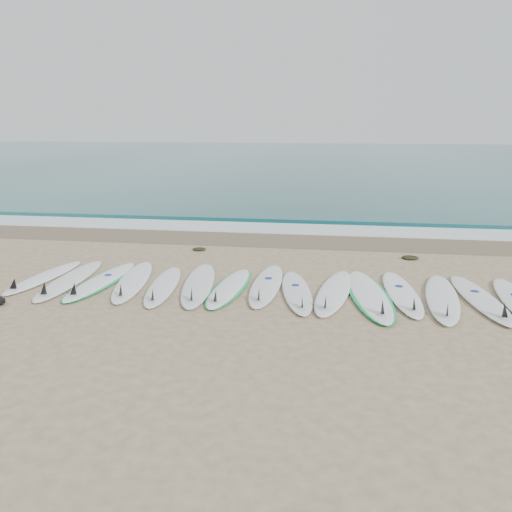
# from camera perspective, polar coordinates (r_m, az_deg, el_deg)

# --- Properties ---
(ground) EXTENTS (120.00, 120.00, 0.00)m
(ground) POSITION_cam_1_polar(r_m,az_deg,el_deg) (9.68, 0.94, -3.84)
(ground) COLOR #9C8665
(ocean) EXTENTS (120.00, 55.00, 0.03)m
(ocean) POSITION_cam_1_polar(r_m,az_deg,el_deg) (41.71, 6.68, 10.93)
(ocean) COLOR #1A575C
(ocean) RESTS_ON ground
(wet_sand_band) EXTENTS (120.00, 1.80, 0.01)m
(wet_sand_band) POSITION_cam_1_polar(r_m,az_deg,el_deg) (13.60, 3.12, 1.83)
(wet_sand_band) COLOR brown
(wet_sand_band) RESTS_ON ground
(foam_band) EXTENTS (120.00, 1.40, 0.04)m
(foam_band) POSITION_cam_1_polar(r_m,az_deg,el_deg) (14.95, 3.60, 3.13)
(foam_band) COLOR silver
(foam_band) RESTS_ON ground
(wave_crest) EXTENTS (120.00, 1.00, 0.10)m
(wave_crest) POSITION_cam_1_polar(r_m,az_deg,el_deg) (16.41, 4.03, 4.33)
(wave_crest) COLOR #1A575C
(wave_crest) RESTS_ON ground
(surfboard_0) EXTENTS (0.78, 2.43, 0.31)m
(surfboard_0) POSITION_cam_1_polar(r_m,az_deg,el_deg) (11.12, -23.21, -2.26)
(surfboard_0) COLOR white
(surfboard_0) RESTS_ON ground
(surfboard_1) EXTENTS (0.64, 2.74, 0.35)m
(surfboard_1) POSITION_cam_1_polar(r_m,az_deg,el_deg) (10.72, -20.62, -2.59)
(surfboard_1) COLOR white
(surfboard_1) RESTS_ON ground
(surfboard_2) EXTENTS (0.87, 2.67, 0.33)m
(surfboard_2) POSITION_cam_1_polar(r_m,az_deg,el_deg) (10.48, -17.33, -2.76)
(surfboard_2) COLOR white
(surfboard_2) RESTS_ON ground
(surfboard_3) EXTENTS (0.98, 2.76, 0.35)m
(surfboard_3) POSITION_cam_1_polar(r_m,az_deg,el_deg) (10.27, -13.95, -2.82)
(surfboard_3) COLOR white
(surfboard_3) RESTS_ON ground
(surfboard_4) EXTENTS (0.80, 2.53, 0.32)m
(surfboard_4) POSITION_cam_1_polar(r_m,az_deg,el_deg) (9.86, -10.62, -3.41)
(surfboard_4) COLOR white
(surfboard_4) RESTS_ON ground
(surfboard_5) EXTENTS (0.94, 2.84, 0.36)m
(surfboard_5) POSITION_cam_1_polar(r_m,az_deg,el_deg) (9.83, -6.63, -3.26)
(surfboard_5) COLOR silver
(surfboard_5) RESTS_ON ground
(surfboard_6) EXTENTS (0.80, 2.50, 0.31)m
(surfboard_6) POSITION_cam_1_polar(r_m,az_deg,el_deg) (9.65, -3.11, -3.64)
(surfboard_6) COLOR white
(surfboard_6) RESTS_ON ground
(surfboard_7) EXTENTS (0.61, 2.70, 0.34)m
(surfboard_7) POSITION_cam_1_polar(r_m,az_deg,el_deg) (9.74, 1.16, -3.35)
(surfboard_7) COLOR white
(surfboard_7) RESTS_ON ground
(surfboard_8) EXTENTS (0.92, 2.56, 0.32)m
(surfboard_8) POSITION_cam_1_polar(r_m,az_deg,el_deg) (9.40, 4.71, -4.13)
(surfboard_8) COLOR white
(surfboard_8) RESTS_ON ground
(surfboard_9) EXTENTS (1.00, 2.78, 0.35)m
(surfboard_9) POSITION_cam_1_polar(r_m,az_deg,el_deg) (9.47, 8.86, -4.10)
(surfboard_9) COLOR white
(surfboard_9) RESTS_ON ground
(surfboard_10) EXTENTS (1.06, 2.99, 0.37)m
(surfboard_10) POSITION_cam_1_polar(r_m,az_deg,el_deg) (9.46, 12.85, -4.36)
(surfboard_10) COLOR white
(surfboard_10) RESTS_ON ground
(surfboard_11) EXTENTS (0.72, 2.65, 0.34)m
(surfboard_11) POSITION_cam_1_polar(r_m,az_deg,el_deg) (9.68, 16.40, -4.14)
(surfboard_11) COLOR white
(surfboard_11) RESTS_ON ground
(surfboard_12) EXTENTS (0.94, 2.81, 0.35)m
(surfboard_12) POSITION_cam_1_polar(r_m,az_deg,el_deg) (9.65, 20.54, -4.55)
(surfboard_12) COLOR white
(surfboard_12) RESTS_ON ground
(surfboard_13) EXTENTS (0.82, 2.73, 0.34)m
(surfboard_13) POSITION_cam_1_polar(r_m,az_deg,el_deg) (9.87, 24.38, -4.52)
(surfboard_13) COLOR white
(surfboard_13) RESTS_ON ground
(seaweed_near) EXTENTS (0.34, 0.27, 0.07)m
(seaweed_near) POSITION_cam_1_polar(r_m,az_deg,el_deg) (12.60, -6.51, 0.79)
(seaweed_near) COLOR black
(seaweed_near) RESTS_ON ground
(seaweed_far) EXTENTS (0.39, 0.31, 0.08)m
(seaweed_far) POSITION_cam_1_polar(r_m,az_deg,el_deg) (12.29, 17.20, -0.16)
(seaweed_far) COLOR black
(seaweed_far) RESTS_ON ground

